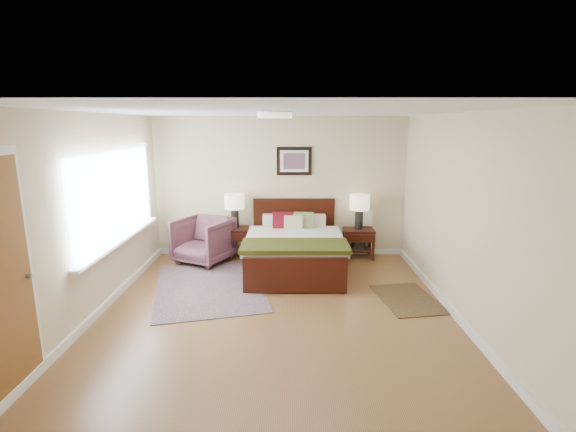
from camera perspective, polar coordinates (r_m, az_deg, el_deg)
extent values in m
plane|color=brown|center=(5.48, -1.65, -13.03)|extent=(5.00, 5.00, 0.00)
cube|color=#C5B88F|center=(7.53, -1.07, 3.97)|extent=(4.50, 0.04, 2.50)
cube|color=#C5B88F|center=(2.69, -3.63, -11.81)|extent=(4.50, 0.04, 2.50)
cube|color=#C5B88F|center=(5.62, -25.32, -0.12)|extent=(0.04, 5.00, 2.50)
cube|color=#C5B88F|center=(5.47, 22.52, -0.18)|extent=(0.04, 5.00, 2.50)
cube|color=white|center=(4.95, -1.83, 14.10)|extent=(4.50, 5.00, 0.02)
cube|color=silver|center=(6.21, -22.55, 2.63)|extent=(0.02, 2.72, 1.32)
cube|color=silver|center=(6.21, -22.43, 2.63)|extent=(0.01, 2.60, 1.20)
cube|color=silver|center=(6.32, -21.66, -3.00)|extent=(0.10, 2.72, 0.04)
cylinder|color=#999999|center=(4.50, -31.89, -7.01)|extent=(0.04, 0.04, 0.04)
cylinder|color=white|center=(4.95, -1.83, 13.64)|extent=(0.40, 0.40, 0.07)
cylinder|color=beige|center=(4.95, -1.83, 14.05)|extent=(0.44, 0.44, 0.01)
cube|color=#370E08|center=(7.63, 0.82, -1.41)|extent=(1.47, 0.06, 1.03)
cube|color=#370E08|center=(5.93, 0.97, -8.10)|extent=(1.47, 0.06, 0.52)
cube|color=#370E08|center=(6.83, -4.99, -5.20)|extent=(0.06, 1.83, 0.17)
cube|color=#370E08|center=(6.84, 6.74, -5.20)|extent=(0.06, 1.83, 0.17)
cube|color=beige|center=(6.76, 0.88, -4.26)|extent=(1.37, 1.81, 0.20)
cube|color=beige|center=(6.63, 0.90, -3.36)|extent=(1.55, 1.58, 0.09)
cube|color=#36360F|center=(6.17, 0.94, -4.13)|extent=(1.59, 0.70, 0.06)
cube|color=beige|center=(7.36, -1.67, -0.73)|extent=(0.46, 0.18, 0.24)
cube|color=beige|center=(7.37, 3.34, -0.74)|extent=(0.46, 0.18, 0.24)
cube|color=#590A15|center=(7.23, -0.75, -0.67)|extent=(0.36, 0.17, 0.29)
cube|color=olive|center=(7.24, 2.16, -0.67)|extent=(0.36, 0.16, 0.29)
cube|color=beige|center=(7.16, 0.71, -0.96)|extent=(0.32, 0.13, 0.26)
cube|color=black|center=(7.45, 0.85, 7.52)|extent=(0.62, 0.03, 0.50)
cube|color=silver|center=(7.43, 0.85, 7.51)|extent=(0.50, 0.01, 0.38)
cube|color=#A52D23|center=(7.42, 0.85, 7.50)|extent=(0.38, 0.01, 0.28)
cube|color=#370E08|center=(7.51, -7.22, -1.82)|extent=(0.46, 0.41, 0.05)
cube|color=#370E08|center=(7.44, -8.87, -4.17)|extent=(0.05, 0.05, 0.50)
cube|color=#370E08|center=(7.39, -5.80, -4.20)|extent=(0.05, 0.05, 0.50)
cube|color=#370E08|center=(7.78, -8.47, -3.42)|extent=(0.05, 0.05, 0.50)
cube|color=#370E08|center=(7.72, -5.53, -3.45)|extent=(0.05, 0.05, 0.50)
cube|color=#370E08|center=(7.35, -7.39, -2.94)|extent=(0.40, 0.03, 0.14)
cube|color=#370E08|center=(7.55, 9.62, -1.94)|extent=(0.54, 0.40, 0.05)
cube|color=#370E08|center=(7.42, 7.94, -4.25)|extent=(0.05, 0.05, 0.49)
cube|color=#370E08|center=(7.50, 11.56, -4.21)|extent=(0.05, 0.05, 0.49)
cube|color=#370E08|center=(7.74, 7.61, -3.52)|extent=(0.05, 0.05, 0.49)
cube|color=#370E08|center=(7.82, 11.08, -3.49)|extent=(0.05, 0.05, 0.49)
cube|color=#370E08|center=(7.40, 9.82, -3.05)|extent=(0.48, 0.03, 0.14)
cube|color=#370E08|center=(7.65, 9.53, -4.60)|extent=(0.48, 0.34, 0.03)
cube|color=black|center=(7.64, 9.53, -4.39)|extent=(0.20, 0.25, 0.03)
cube|color=black|center=(7.63, 9.54, -4.14)|extent=(0.20, 0.25, 0.03)
cube|color=black|center=(7.62, 9.55, -3.88)|extent=(0.20, 0.25, 0.03)
cube|color=black|center=(7.61, 9.56, -3.63)|extent=(0.20, 0.25, 0.03)
cube|color=black|center=(7.60, 9.57, -3.38)|extent=(0.20, 0.25, 0.03)
cylinder|color=black|center=(7.46, -7.26, -0.40)|extent=(0.14, 0.14, 0.32)
cylinder|color=black|center=(7.43, -7.30, 0.95)|extent=(0.02, 0.02, 0.06)
cylinder|color=beige|center=(7.40, -7.33, 2.02)|extent=(0.35, 0.35, 0.26)
cylinder|color=black|center=(7.50, 9.68, -0.54)|extent=(0.14, 0.14, 0.32)
cylinder|color=black|center=(7.47, 9.73, 0.81)|extent=(0.02, 0.02, 0.06)
cylinder|color=beige|center=(7.44, 9.76, 1.87)|extent=(0.35, 0.35, 0.26)
imported|color=brown|center=(7.37, -11.48, -3.29)|extent=(1.13, 1.14, 0.78)
cube|color=#110D43|center=(6.35, -10.72, -9.52)|extent=(1.98, 2.44, 0.01)
cube|color=black|center=(6.07, 16.05, -10.84)|extent=(0.89, 1.19, 0.01)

